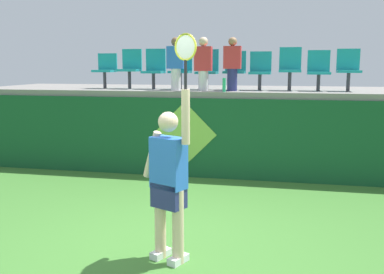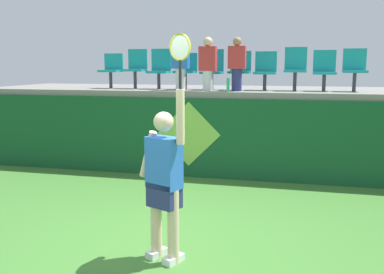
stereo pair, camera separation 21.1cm
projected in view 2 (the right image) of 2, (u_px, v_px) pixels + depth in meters
name	position (u px, v px, depth m)	size (l,w,h in m)	color
ground_plane	(162.00, 248.00, 5.36)	(40.00, 40.00, 0.00)	#3D752D
court_back_wall	(217.00, 138.00, 8.63)	(10.87, 0.20, 1.57)	#144C28
spectator_platform	(230.00, 91.00, 9.83)	(10.87, 2.89, 0.12)	gray
tennis_player	(165.00, 179.00, 4.89)	(0.70, 0.40, 2.52)	white
water_bottle	(228.00, 85.00, 8.48)	(0.06, 0.06, 0.27)	#26B272
stadium_chair_0	(112.00, 68.00, 9.82)	(0.44, 0.42, 0.77)	#38383D
stadium_chair_1	(136.00, 67.00, 9.68)	(0.44, 0.42, 0.86)	#38383D
stadium_chair_2	(160.00, 67.00, 9.56)	(0.44, 0.42, 0.86)	#38383D
stadium_chair_3	(186.00, 69.00, 9.42)	(0.44, 0.42, 0.77)	#38383D
stadium_chair_4	(213.00, 68.00, 9.28)	(0.44, 0.42, 0.84)	#38383D
stadium_chair_5	(240.00, 69.00, 9.14)	(0.44, 0.42, 0.80)	#38383D
stadium_chair_6	(265.00, 69.00, 9.02)	(0.44, 0.42, 0.79)	#38383D
stadium_chair_7	(295.00, 67.00, 8.87)	(0.44, 0.42, 0.87)	#38383D
stadium_chair_8	(324.00, 69.00, 8.74)	(0.44, 0.42, 0.81)	#38383D
stadium_chair_9	(355.00, 68.00, 8.60)	(0.44, 0.42, 0.83)	#38383D
spectator_0	(208.00, 63.00, 8.81)	(0.34, 0.20, 1.06)	white
spectator_1	(237.00, 63.00, 8.72)	(0.34, 0.20, 1.05)	navy
spectator_2	(181.00, 63.00, 8.98)	(0.34, 0.20, 1.07)	white
wall_signage_mount	(189.00, 177.00, 8.79)	(1.27, 0.01, 1.50)	#144C28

